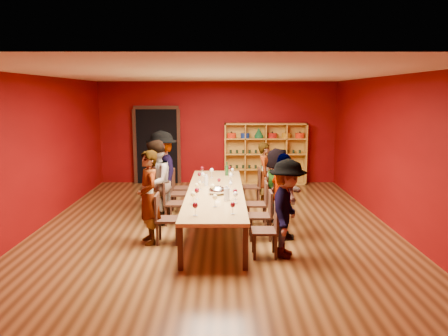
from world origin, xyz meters
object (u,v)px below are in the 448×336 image
at_px(person_left_4, 161,173).
at_px(wine_bottle, 227,170).
at_px(shelving_unit, 265,151).
at_px(chair_person_right_1, 264,212).
at_px(person_left_1, 149,197).
at_px(chair_person_right_2, 260,201).
at_px(person_right_4, 265,174).
at_px(person_left_3, 162,172).
at_px(chair_person_left_4, 178,185).
at_px(person_right_0, 287,209).
at_px(person_right_2, 277,187).
at_px(person_right_1, 283,197).
at_px(spittoon_bowl, 217,190).
at_px(chair_person_left_2, 171,200).
at_px(chair_person_right_4, 254,184).
at_px(chair_person_right_0, 270,227).
at_px(chair_person_left_1, 163,216).
at_px(person_left_2, 155,183).
at_px(tasting_table, 215,193).
at_px(chair_person_left_3, 175,191).

bearing_deg(person_left_4, wine_bottle, 108.79).
distance_m(shelving_unit, chair_person_right_1, 5.07).
bearing_deg(shelving_unit, person_left_1, -116.03).
relative_size(chair_person_right_2, person_right_4, 0.59).
height_order(person_left_3, chair_person_left_4, person_left_3).
xyz_separation_m(person_right_0, person_right_2, (0.05, 1.75, -0.02)).
bearing_deg(person_right_1, spittoon_bowl, 56.97).
relative_size(chair_person_left_2, chair_person_right_4, 1.00).
xyz_separation_m(chair_person_right_0, wine_bottle, (-0.67, 3.22, 0.38)).
bearing_deg(chair_person_right_2, spittoon_bowl, -150.77).
relative_size(chair_person_left_1, person_left_3, 0.48).
bearing_deg(person_right_2, person_left_2, 75.47).
distance_m(person_right_1, chair_person_right_4, 2.59).
relative_size(person_right_4, wine_bottle, 4.64).
bearing_deg(person_right_1, person_left_2, 53.79).
bearing_deg(chair_person_right_2, chair_person_left_2, 177.98).
bearing_deg(tasting_table, chair_person_right_4, 63.67).
bearing_deg(shelving_unit, chair_person_right_2, -96.66).
distance_m(chair_person_left_2, person_right_0, 2.79).
bearing_deg(chair_person_left_1, chair_person_right_1, 6.84).
bearing_deg(chair_person_left_4, wine_bottle, -3.05).
xyz_separation_m(person_right_0, chair_person_right_1, (-0.28, 0.89, -0.31)).
xyz_separation_m(chair_person_left_3, chair_person_right_1, (1.82, -1.80, 0.00)).
xyz_separation_m(person_left_4, chair_person_right_2, (2.23, -1.53, -0.30)).
relative_size(person_left_1, person_right_0, 1.03).
bearing_deg(chair_person_left_2, chair_person_right_4, 41.71).
bearing_deg(chair_person_left_4, shelving_unit, 48.78).
bearing_deg(wine_bottle, person_left_4, 177.75).
bearing_deg(chair_person_left_2, person_right_4, 38.04).
height_order(tasting_table, person_left_3, person_left_3).
bearing_deg(person_left_3, wine_bottle, 88.61).
distance_m(shelving_unit, chair_person_left_4, 3.53).
distance_m(chair_person_left_4, spittoon_bowl, 2.26).
bearing_deg(person_right_1, tasting_table, 44.75).
xyz_separation_m(tasting_table, chair_person_right_4, (0.91, 1.84, -0.20)).
bearing_deg(person_left_4, chair_person_right_4, 115.00).
relative_size(person_left_2, chair_person_right_1, 1.94).
xyz_separation_m(chair_person_left_2, chair_person_right_2, (1.82, -0.06, 0.00)).
distance_m(chair_person_left_1, wine_bottle, 2.82).
relative_size(person_left_1, wine_bottle, 5.16).
distance_m(chair_person_right_0, spittoon_bowl, 1.57).
distance_m(tasting_table, shelving_unit, 4.55).
bearing_deg(person_left_1, person_left_4, 160.32).
distance_m(chair_person_left_1, person_left_3, 2.08).
relative_size(person_right_1, person_right_2, 1.00).
bearing_deg(person_left_4, chair_person_left_4, 111.04).
distance_m(chair_person_left_2, chair_person_right_2, 1.82).
bearing_deg(chair_person_right_0, shelving_unit, 85.30).
height_order(person_left_3, chair_person_right_2, person_left_3).
bearing_deg(chair_person_right_0, spittoon_bowl, 124.35).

